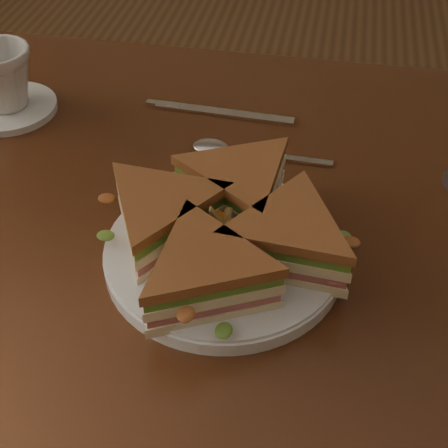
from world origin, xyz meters
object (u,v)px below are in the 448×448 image
Objects in this scene: coffee_cup at (1,78)px; knife at (214,112)px; table at (200,270)px; sandwich_wedges at (224,228)px; saucer at (9,108)px; plate at (224,253)px; spoon at (228,150)px.

knife is at bearing 6.74° from coffee_cup.
table is 0.24m from knife.
saucer is at bearing 146.64° from sandwich_wedges.
plate is at bearing -73.75° from knife.
table is at bearing -81.12° from knife.
knife is (-0.04, 0.09, -0.00)m from spoon.
spoon reaches higher than knife.
saucer is 0.05m from coffee_cup.
spoon is at bearing 99.12° from plate.
spoon is 1.37× the size of saucer.
plate is 0.29m from knife.
knife is (-0.07, 0.28, -0.04)m from sandwich_wedges.
table is 0.38m from coffee_cup.
spoon is 0.33m from saucer.
coffee_cup reaches higher than saucer.
coffee_cup is at bearing 146.64° from plate.
knife is 1.61× the size of saucer.
sandwich_wedges reaches higher than spoon.
plate is at bearing -33.36° from saucer.
coffee_cup is (0.00, 0.00, 0.05)m from saucer.
spoon and saucer have the same top height.
sandwich_wedges is at bearing -73.75° from knife.
plate is at bearing 180.00° from sandwich_wedges.
table is 0.16m from spoon.
table is at bearing -27.81° from saucer.
saucer is (-0.32, 0.04, 0.00)m from spoon.
knife is at bearing 96.08° from table.
sandwich_wedges is 0.20m from spoon.
sandwich_wedges is at bearing 0.00° from plate.
spoon is 0.85× the size of knife.
table is 3.98× the size of sandwich_wedges.
sandwich_wedges is (0.00, 0.00, 0.04)m from plate.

